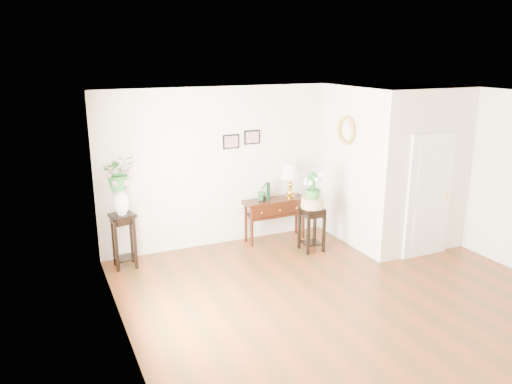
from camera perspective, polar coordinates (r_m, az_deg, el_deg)
floor at (r=7.32m, az=10.32°, el=-11.84°), size 6.00×5.50×0.02m
ceiling at (r=6.53m, az=11.52°, el=10.54°), size 6.00×5.50×0.02m
wall_back at (r=9.10m, az=0.94°, el=3.30°), size 6.00×0.02×2.80m
wall_left at (r=5.69m, az=-14.83°, el=-4.92°), size 0.02×5.50×2.80m
wall_right at (r=8.83m, az=27.06°, el=1.17°), size 0.02×5.50×2.80m
partition at (r=9.40m, az=15.22°, el=3.15°), size 1.80×1.95×2.80m
door at (r=8.76m, az=19.16°, el=-0.43°), size 0.90×0.05×2.10m
art_print_left at (r=8.74m, az=-2.87°, el=5.77°), size 0.30×0.02×0.25m
art_print_right at (r=8.88m, az=-0.46°, el=6.28°), size 0.30×0.02×0.25m
wall_ornament at (r=8.82m, az=10.23°, el=6.96°), size 0.07×0.51×0.51m
console_table at (r=9.18m, az=2.17°, el=-3.16°), size 1.17×0.40×0.78m
table_lamp at (r=9.10m, az=3.95°, el=1.51°), size 0.41×0.41×0.64m
green_vase at (r=8.95m, az=1.42°, el=0.11°), size 0.08×0.08×0.33m
potted_plant at (r=8.91m, az=0.75°, el=0.01°), size 0.21×0.19×0.33m
plant_stand_a at (r=8.28m, az=-14.85°, el=-5.39°), size 0.42×0.42×0.90m
porcelain_vase at (r=8.07m, az=-15.18°, el=-0.93°), size 0.33×0.33×0.45m
lily_arrangement at (r=7.96m, az=-15.41°, el=2.19°), size 0.51×0.45×0.55m
plant_stand_b at (r=8.73m, az=6.37°, el=-4.23°), size 0.41×0.41×0.79m
ceramic_bowl at (r=8.58m, az=6.47°, el=-1.26°), size 0.41×0.41×0.17m
narcissus at (r=8.50m, az=6.52°, el=0.58°), size 0.36×0.36×0.49m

